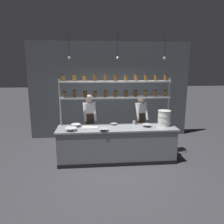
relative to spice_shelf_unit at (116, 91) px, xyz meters
name	(u,v)px	position (x,y,z in m)	size (l,w,h in m)	color
ground_plane	(117,160)	(0.00, -0.33, -1.84)	(40.00, 40.00, 0.00)	#3D3D42
back_wall	(110,90)	(0.00, 1.78, -0.20)	(5.50, 0.12, 3.28)	#4C5156
prep_counter	(117,144)	(0.00, -0.33, -1.38)	(3.10, 0.76, 0.92)	gray
spice_shelf_unit	(116,91)	(0.00, 0.00, 0.00)	(2.98, 0.28, 2.29)	#999BA0
chef_left	(90,119)	(-0.71, 0.35, -0.86)	(0.40, 0.33, 1.69)	black
chef_center	(141,119)	(0.81, 0.46, -0.90)	(0.41, 0.34, 1.63)	black
container_stack	(164,118)	(1.27, -0.28, -0.71)	(0.34, 0.34, 0.41)	white
cutting_board	(90,127)	(-0.69, -0.33, -0.91)	(0.40, 0.26, 0.02)	silver
prep_bowl_near_left	(104,130)	(-0.36, -0.62, -0.89)	(0.24, 0.24, 0.07)	#B2B7BC
prep_bowl_center_front	(147,126)	(0.79, -0.35, -0.88)	(0.24, 0.24, 0.07)	#B2B7BC
prep_bowl_center_back	(76,125)	(-1.07, -0.18, -0.88)	(0.26, 0.26, 0.07)	white
prep_bowl_near_right	(114,124)	(-0.06, -0.09, -0.89)	(0.17, 0.17, 0.05)	silver
prep_bowl_far_left	(71,129)	(-1.16, -0.54, -0.88)	(0.29, 0.29, 0.08)	white
serving_cup_front	(134,123)	(0.49, -0.10, -0.87)	(0.07, 0.07, 0.10)	#B2B7BC
pendant_light_row	(118,57)	(0.01, -0.33, 0.86)	(2.40, 0.07, 0.59)	black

